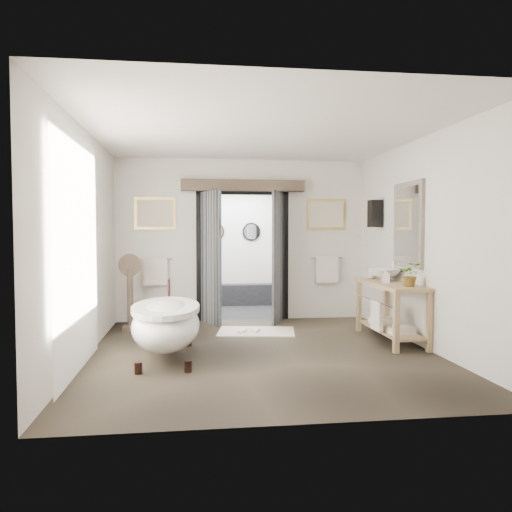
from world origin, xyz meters
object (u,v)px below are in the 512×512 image
Objects in this scene: basin at (383,275)px; clawfoot_tub at (166,323)px; vanity at (390,307)px; rug at (256,331)px.

clawfoot_tub is at bearing -166.55° from basin.
rug is at bearing 154.19° from vanity.
basin reaches higher than rug.
basin is (3.24, 1.00, 0.49)m from clawfoot_tub.
vanity reaches higher than rug.
clawfoot_tub is 1.18× the size of vanity.
basin reaches higher than vanity.
vanity is 2.11m from rug.
rug is 2.18m from basin.
clawfoot_tub reaches higher than vanity.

